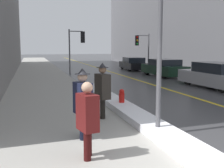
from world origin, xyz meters
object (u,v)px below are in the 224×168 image
at_px(traffic_light_far, 141,44).
at_px(pedestrian_in_fedora, 103,88).
at_px(parked_car_silver, 217,76).
at_px(parked_car_black, 133,64).
at_px(fire_hydrant, 122,99).
at_px(pedestrian_with_shoulder_bag, 83,101).
at_px(lamp_post, 160,21).
at_px(pedestrian_in_glasses, 87,117).
at_px(traffic_light_near, 78,42).
at_px(parked_car_dark_green, 164,68).

height_order(traffic_light_far, pedestrian_in_fedora, traffic_light_far).
xyz_separation_m(parked_car_silver, parked_car_black, (-0.09, 12.41, -0.07)).
bearing_deg(parked_car_black, fire_hydrant, 162.66).
bearing_deg(pedestrian_with_shoulder_bag, parked_car_black, 143.43).
bearing_deg(pedestrian_in_fedora, pedestrian_with_shoulder_bag, -40.77).
xyz_separation_m(pedestrian_in_fedora, fire_hydrant, (1.00, 1.16, -0.59)).
relative_size(lamp_post, traffic_light_far, 1.38).
height_order(pedestrian_in_glasses, parked_car_black, pedestrian_in_glasses).
xyz_separation_m(traffic_light_far, parked_car_black, (-0.23, 1.36, -1.84)).
height_order(pedestrian_with_shoulder_bag, parked_car_black, pedestrian_with_shoulder_bag).
bearing_deg(traffic_light_far, pedestrian_with_shoulder_bag, 70.34).
bearing_deg(traffic_light_near, parked_car_silver, -65.19).
distance_m(traffic_light_far, parked_car_black, 2.30).
xyz_separation_m(traffic_light_near, parked_car_dark_green, (5.89, -3.44, -1.95)).
relative_size(traffic_light_near, pedestrian_with_shoulder_bag, 2.09).
relative_size(pedestrian_in_glasses, parked_car_dark_green, 0.35).
relative_size(pedestrian_in_fedora, parked_car_silver, 0.35).
height_order(pedestrian_in_glasses, pedestrian_in_fedora, pedestrian_in_fedora).
bearing_deg(traffic_light_far, fire_hydrant, 71.96).
xyz_separation_m(traffic_light_far, parked_car_dark_green, (-0.09, -4.78, -1.80)).
relative_size(parked_car_dark_green, parked_car_black, 0.94).
distance_m(pedestrian_in_glasses, parked_car_black, 21.66).
xyz_separation_m(parked_car_dark_green, fire_hydrant, (-6.52, -9.65, -0.27)).
distance_m(pedestrian_in_fedora, parked_car_dark_green, 13.17).
height_order(pedestrian_in_glasses, parked_car_silver, pedestrian_in_glasses).
relative_size(traffic_light_far, pedestrian_in_glasses, 2.20).
relative_size(traffic_light_far, parked_car_silver, 0.68).
bearing_deg(pedestrian_with_shoulder_bag, fire_hydrant, 133.75).
relative_size(lamp_post, pedestrian_with_shoulder_bag, 2.73).
bearing_deg(fire_hydrant, lamp_post, -91.83).
bearing_deg(parked_car_black, lamp_post, 165.80).
distance_m(traffic_light_far, parked_car_dark_green, 5.11).
relative_size(parked_car_silver, parked_car_black, 1.04).
xyz_separation_m(traffic_light_near, pedestrian_in_glasses, (-2.70, -17.24, -1.72)).
bearing_deg(parked_car_dark_green, fire_hydrant, 143.73).
bearing_deg(parked_car_dark_green, parked_car_black, -0.89).
bearing_deg(lamp_post, parked_car_silver, 44.96).
relative_size(parked_car_silver, fire_hydrant, 7.01).
bearing_deg(fire_hydrant, pedestrian_in_glasses, -116.51).
distance_m(parked_car_silver, parked_car_black, 12.41).
relative_size(lamp_post, parked_car_black, 0.98).
xyz_separation_m(parked_car_silver, parked_car_dark_green, (0.05, 6.26, -0.03)).
relative_size(lamp_post, pedestrian_in_glasses, 3.04).
xyz_separation_m(traffic_light_near, pedestrian_with_shoulder_bag, (-2.57, -16.00, -1.64)).
distance_m(traffic_light_near, parked_car_dark_green, 7.10).
bearing_deg(parked_car_dark_green, traffic_light_near, 57.52).
bearing_deg(pedestrian_in_glasses, parked_car_black, 144.44).
height_order(parked_car_silver, fire_hydrant, parked_car_silver).
relative_size(pedestrian_in_glasses, fire_hydrant, 2.18).
distance_m(parked_car_black, fire_hydrant, 17.03).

